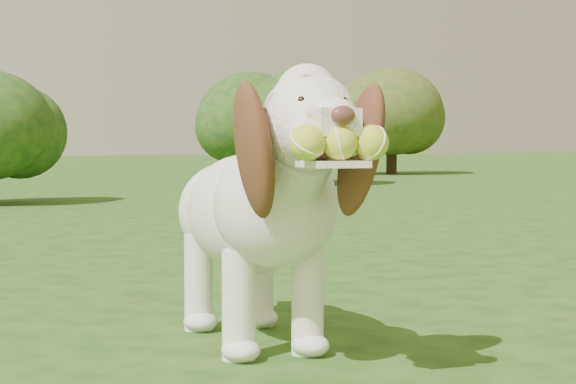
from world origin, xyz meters
TOP-DOWN VIEW (x-y plane):
  - ground at (0.00, 0.00)m, footprint 80.00×80.00m
  - dog at (0.37, -0.60)m, footprint 0.56×1.30m
  - shrub_f at (5.52, 9.82)m, footprint 1.63×1.63m
  - shrub_d at (5.96, 9.07)m, footprint 1.64×1.64m
  - shrub_h at (9.84, 12.35)m, footprint 2.02×2.02m

SIDE VIEW (x-z plane):
  - ground at x=0.00m, z-range 0.00..0.00m
  - dog at x=0.37m, z-range 0.03..0.87m
  - shrub_f at x=5.52m, z-range 0.15..1.84m
  - shrub_d at x=5.96m, z-range 0.15..1.85m
  - shrub_h at x=9.84m, z-range 0.18..2.27m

